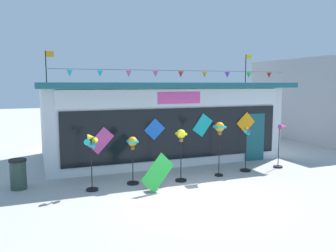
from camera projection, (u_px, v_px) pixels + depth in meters
The scene contains 11 objects.
ground_plane at pixel (195, 199), 9.72m from camera, with size 80.00×80.00×0.00m, color #ADAAA5.
kite_shop_building at pixel (158, 119), 15.34m from camera, with size 10.16×5.57×4.67m.
wind_spinner_far_left at pixel (91, 152), 10.29m from camera, with size 0.46×0.36×1.76m.
wind_spinner_left at pixel (133, 150), 11.01m from camera, with size 0.39×0.39×1.56m.
wind_spinner_center_left at pixel (181, 144), 11.32m from camera, with size 0.38×0.38×1.75m.
wind_spinner_center_right at pixel (220, 133), 11.93m from camera, with size 0.34×0.34×1.92m.
wind_spinner_right at pixel (246, 149), 12.67m from camera, with size 0.40×0.40×1.68m.
wind_spinner_far_right at pixel (281, 141), 13.26m from camera, with size 0.57×0.36×1.70m.
trash_bin at pixel (18, 174), 10.55m from camera, with size 0.52×0.52×0.95m.
display_kite_on_ground at pixel (158, 173), 10.32m from camera, with size 0.59×0.03×1.08m, color green.
neighbour_building at pixel (323, 99), 20.70m from camera, with size 5.30×7.37×4.64m, color #99999E.
Camera 1 is at (-4.16, -8.45, 3.26)m, focal length 36.55 mm.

